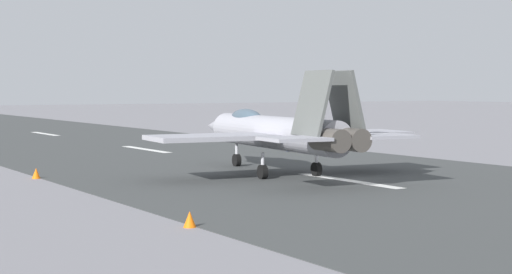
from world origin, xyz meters
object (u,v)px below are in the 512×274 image
object	(u,v)px
fighter_jet	(275,131)
marker_cone_mid	(36,173)
crew_person	(289,141)
marker_cone_near	(190,219)

from	to	relation	value
fighter_jet	marker_cone_mid	world-z (taller)	fighter_jet
fighter_jet	crew_person	size ratio (longest dim) A/B	11.04
crew_person	marker_cone_mid	distance (m)	22.77
fighter_jet	marker_cone_near	distance (m)	17.26
fighter_jet	marker_cone_near	world-z (taller)	fighter_jet
crew_person	marker_cone_near	distance (m)	33.20
crew_person	marker_cone_near	bearing A→B (deg)	139.99
crew_person	marker_cone_near	size ratio (longest dim) A/B	2.97
marker_cone_near	marker_cone_mid	bearing A→B (deg)	0.00
fighter_jet	marker_cone_mid	size ratio (longest dim) A/B	32.74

